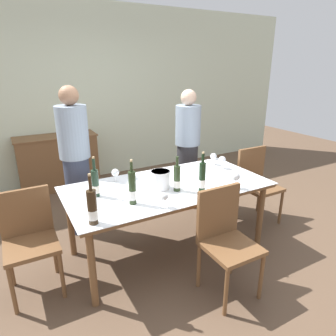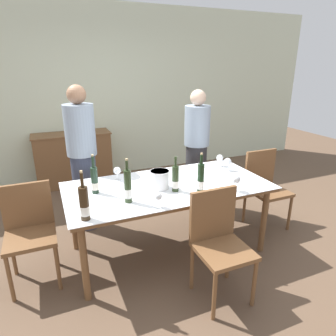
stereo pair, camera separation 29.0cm
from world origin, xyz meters
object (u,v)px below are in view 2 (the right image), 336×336
at_px(sideboard_cabinet, 74,159).
at_px(chair_near_front, 218,237).
at_px(wine_bottle_4, 201,179).
at_px(wine_glass_4, 236,180).
at_px(wine_bottle_0, 95,180).
at_px(dining_table, 168,191).
at_px(person_guest_left, 196,151).
at_px(wine_bottle_1, 128,187).
at_px(person_host, 83,160).
at_px(wine_glass_1, 220,158).
at_px(wine_bottle_2, 175,179).
at_px(wine_glass_2, 158,197).
at_px(chair_right_end, 264,183).
at_px(ice_bucket, 160,179).
at_px(wine_glass_0, 228,162).
at_px(chair_left_end, 30,227).
at_px(wine_bottle_3, 84,204).
at_px(wine_glass_3, 117,171).

relative_size(sideboard_cabinet, chair_near_front, 1.30).
xyz_separation_m(wine_bottle_4, wine_glass_4, (0.32, -0.10, -0.02)).
bearing_deg(wine_bottle_0, dining_table, -7.28).
xyz_separation_m(sideboard_cabinet, person_guest_left, (1.45, -1.47, 0.37)).
height_order(wine_bottle_0, wine_bottle_1, wine_bottle_1).
bearing_deg(person_guest_left, person_host, -179.73).
bearing_deg(chair_near_front, wine_glass_1, 58.19).
bearing_deg(person_host, wine_bottle_2, -54.74).
xyz_separation_m(wine_bottle_0, wine_glass_2, (0.43, -0.50, -0.03)).
relative_size(wine_glass_1, chair_right_end, 0.15).
bearing_deg(person_host, chair_right_end, -20.87).
bearing_deg(wine_bottle_2, ice_bucket, 132.00).
relative_size(wine_bottle_2, wine_glass_0, 2.33).
xyz_separation_m(person_host, person_guest_left, (1.47, 0.01, -0.05)).
bearing_deg(wine_bottle_4, wine_glass_4, -16.86).
xyz_separation_m(wine_bottle_1, person_guest_left, (1.23, 1.07, -0.09)).
bearing_deg(wine_glass_0, person_guest_left, 91.18).
bearing_deg(wine_glass_2, sideboard_cabinet, 98.73).
distance_m(wine_bottle_4, person_guest_left, 1.27).
distance_m(wine_bottle_1, chair_left_end, 0.95).
bearing_deg(wine_bottle_0, wine_bottle_4, -22.30).
distance_m(wine_glass_2, chair_right_end, 1.66).
relative_size(wine_glass_0, person_guest_left, 0.09).
xyz_separation_m(wine_bottle_3, chair_near_front, (1.00, -0.34, -0.34)).
bearing_deg(sideboard_cabinet, wine_bottle_2, -74.48).
distance_m(wine_bottle_0, wine_glass_4, 1.31).
relative_size(wine_bottle_3, wine_glass_0, 2.75).
bearing_deg(wine_bottle_3, wine_bottle_2, 14.84).
bearing_deg(sideboard_cabinet, person_host, -90.76).
bearing_deg(wine_bottle_2, wine_glass_1, 30.82).
bearing_deg(person_guest_left, wine_glass_4, -101.05).
bearing_deg(chair_near_front, dining_table, 101.52).
relative_size(person_host, person_guest_left, 1.06).
bearing_deg(ice_bucket, wine_glass_2, -113.23).
height_order(wine_bottle_4, person_host, person_host).
bearing_deg(wine_glass_0, wine_bottle_4, -143.72).
distance_m(wine_glass_1, wine_glass_4, 0.73).
bearing_deg(chair_right_end, wine_bottle_2, -169.26).
bearing_deg(dining_table, person_guest_left, 47.95).
distance_m(ice_bucket, wine_bottle_0, 0.61).
xyz_separation_m(wine_bottle_1, wine_bottle_4, (0.67, -0.06, -0.00)).
bearing_deg(wine_glass_4, wine_bottle_4, 163.14).
height_order(wine_bottle_3, person_guest_left, person_guest_left).
bearing_deg(wine_glass_3, wine_glass_0, -8.40).
xyz_separation_m(sideboard_cabinet, wine_bottle_1, (0.22, -2.54, 0.46)).
distance_m(wine_glass_4, chair_near_front, 0.61).
bearing_deg(wine_bottle_0, wine_bottle_3, -108.46).
height_order(wine_glass_4, chair_near_front, chair_near_front).
relative_size(chair_right_end, person_guest_left, 0.58).
bearing_deg(chair_near_front, wine_bottle_2, 103.78).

